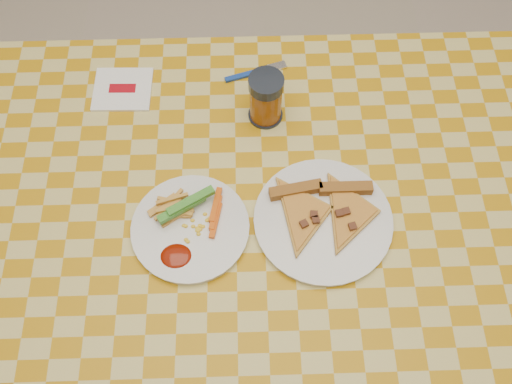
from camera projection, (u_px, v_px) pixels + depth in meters
ground at (261, 325)px, 1.71m from camera, size 8.00×8.00×0.00m
table at (264, 233)px, 1.11m from camera, size 1.28×0.88×0.76m
plate_left at (191, 229)px, 1.03m from camera, size 0.22×0.22×0.01m
plate_right at (323, 221)px, 1.03m from camera, size 0.27×0.27×0.01m
fries_veggies at (185, 218)px, 1.02m from camera, size 0.17×0.15×0.04m
pizza_slices at (324, 210)px, 1.03m from camera, size 0.22×0.21×0.02m
drink_glass at (266, 99)px, 1.10m from camera, size 0.07×0.07×0.11m
napkin at (123, 89)px, 1.18m from camera, size 0.12×0.11×0.01m
fork at (257, 72)px, 1.20m from camera, size 0.13×0.05×0.01m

